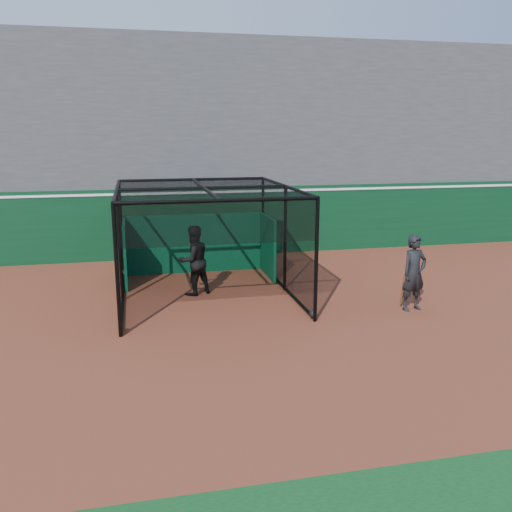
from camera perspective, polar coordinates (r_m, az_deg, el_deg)
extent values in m
plane|color=brown|center=(12.11, -0.33, -8.68)|extent=(120.00, 120.00, 0.00)
cube|color=#09361A|center=(19.91, -5.56, 3.60)|extent=(50.00, 0.45, 2.50)
cube|color=white|center=(19.76, -5.63, 6.75)|extent=(50.00, 0.50, 0.08)
cube|color=#4C4C4F|center=(23.51, -6.91, 11.43)|extent=(50.00, 7.85, 7.75)
cube|color=#4C4C4F|center=(27.19, -7.97, 21.06)|extent=(50.00, 0.30, 1.20)
cube|color=#07492A|center=(17.56, -6.44, 1.33)|extent=(4.44, 0.10, 1.90)
cylinder|color=black|center=(12.75, -14.05, -7.43)|extent=(0.08, 0.22, 0.22)
cylinder|color=black|center=(13.38, 5.94, -6.11)|extent=(0.08, 0.22, 0.22)
cylinder|color=black|center=(17.58, -13.74, -1.76)|extent=(0.08, 0.22, 0.22)
cylinder|color=black|center=(18.05, 0.87, -1.01)|extent=(0.08, 0.22, 0.22)
imported|color=black|center=(15.14, -6.59, -0.46)|extent=(1.18, 1.08, 1.95)
imported|color=black|center=(14.30, 16.30, -1.71)|extent=(0.79, 0.61, 1.95)
cylinder|color=#593819|center=(14.34, 15.22, -3.36)|extent=(0.15, 0.35, 0.89)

